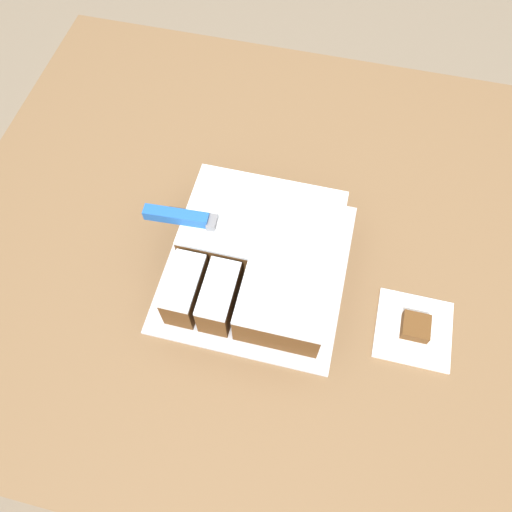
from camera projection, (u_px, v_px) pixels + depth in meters
name	position (u px, v px, depth m)	size (l,w,h in m)	color
ground_plane	(279.00, 370.00, 1.81)	(8.00, 8.00, 0.00)	#7F705B
countertop	(286.00, 326.00, 1.40)	(1.40, 1.10, 0.93)	brown
cake_board	(256.00, 267.00, 0.96)	(0.34, 0.36, 0.01)	silver
cake	(259.00, 255.00, 0.92)	(0.29, 0.30, 0.08)	brown
knife	(193.00, 219.00, 0.90)	(0.29, 0.04, 0.02)	silver
paper_napkin	(413.00, 329.00, 0.90)	(0.14, 0.14, 0.01)	white
brownie	(416.00, 327.00, 0.89)	(0.05, 0.05, 0.02)	brown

